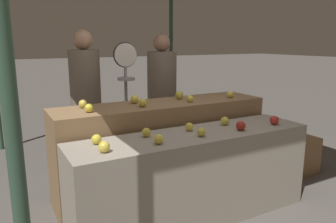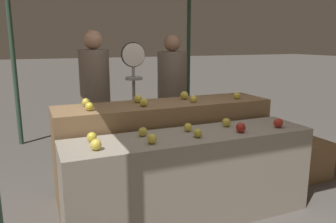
% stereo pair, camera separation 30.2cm
% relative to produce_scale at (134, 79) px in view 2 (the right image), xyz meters
% --- Properties ---
extents(ground_plane, '(60.00, 60.00, 0.00)m').
position_rel_produce_scale_xyz_m(ground_plane, '(0.13, -1.25, -1.15)').
color(ground_plane, '#59544F').
extents(display_counter_front, '(2.22, 0.55, 0.80)m').
position_rel_produce_scale_xyz_m(display_counter_front, '(0.13, -1.25, -0.75)').
color(display_counter_front, gray).
rests_on(display_counter_front, ground_plane).
extents(display_counter_back, '(2.22, 0.55, 0.97)m').
position_rel_produce_scale_xyz_m(display_counter_back, '(0.13, -0.65, -0.66)').
color(display_counter_back, olive).
rests_on(display_counter_back, ground_plane).
extents(apple_front_0, '(0.09, 0.09, 0.09)m').
position_rel_produce_scale_xyz_m(apple_front_0, '(-0.71, -1.35, -0.31)').
color(apple_front_0, yellow).
rests_on(apple_front_0, display_counter_front).
extents(apple_front_1, '(0.08, 0.08, 0.08)m').
position_rel_produce_scale_xyz_m(apple_front_1, '(-0.28, -1.37, -0.31)').
color(apple_front_1, yellow).
rests_on(apple_front_1, display_counter_front).
extents(apple_front_2, '(0.08, 0.08, 0.08)m').
position_rel_produce_scale_xyz_m(apple_front_2, '(0.13, -1.36, -0.31)').
color(apple_front_2, gold).
rests_on(apple_front_2, display_counter_front).
extents(apple_front_3, '(0.09, 0.09, 0.09)m').
position_rel_produce_scale_xyz_m(apple_front_3, '(0.55, -1.37, -0.31)').
color(apple_front_3, '#AD281E').
rests_on(apple_front_3, display_counter_front).
extents(apple_front_4, '(0.09, 0.09, 0.09)m').
position_rel_produce_scale_xyz_m(apple_front_4, '(0.97, -1.36, -0.31)').
color(apple_front_4, '#B72D23').
rests_on(apple_front_4, display_counter_front).
extents(apple_front_5, '(0.08, 0.08, 0.08)m').
position_rel_produce_scale_xyz_m(apple_front_5, '(-0.70, -1.14, -0.31)').
color(apple_front_5, gold).
rests_on(apple_front_5, display_counter_front).
extents(apple_front_6, '(0.08, 0.08, 0.08)m').
position_rel_produce_scale_xyz_m(apple_front_6, '(-0.28, -1.14, -0.31)').
color(apple_front_6, gold).
rests_on(apple_front_6, display_counter_front).
extents(apple_front_7, '(0.07, 0.07, 0.07)m').
position_rel_produce_scale_xyz_m(apple_front_7, '(0.14, -1.15, -0.31)').
color(apple_front_7, yellow).
rests_on(apple_front_7, display_counter_front).
extents(apple_front_8, '(0.08, 0.08, 0.08)m').
position_rel_produce_scale_xyz_m(apple_front_8, '(0.55, -1.15, -0.31)').
color(apple_front_8, gold).
rests_on(apple_front_8, display_counter_front).
extents(apple_back_0, '(0.08, 0.08, 0.08)m').
position_rel_produce_scale_xyz_m(apple_back_0, '(-0.65, -0.75, -0.14)').
color(apple_back_0, gold).
rests_on(apple_back_0, display_counter_back).
extents(apple_back_1, '(0.08, 0.08, 0.08)m').
position_rel_produce_scale_xyz_m(apple_back_1, '(-0.14, -0.76, -0.13)').
color(apple_back_1, gold).
rests_on(apple_back_1, display_counter_back).
extents(apple_back_2, '(0.07, 0.07, 0.07)m').
position_rel_produce_scale_xyz_m(apple_back_2, '(0.39, -0.76, -0.14)').
color(apple_back_2, yellow).
rests_on(apple_back_2, display_counter_back).
extents(apple_back_3, '(0.07, 0.07, 0.07)m').
position_rel_produce_scale_xyz_m(apple_back_3, '(0.93, -0.75, -0.14)').
color(apple_back_3, yellow).
rests_on(apple_back_3, display_counter_back).
extents(apple_back_4, '(0.08, 0.08, 0.08)m').
position_rel_produce_scale_xyz_m(apple_back_4, '(-0.64, -0.53, -0.14)').
color(apple_back_4, gold).
rests_on(apple_back_4, display_counter_back).
extents(apple_back_5, '(0.08, 0.08, 0.08)m').
position_rel_produce_scale_xyz_m(apple_back_5, '(-0.13, -0.55, -0.13)').
color(apple_back_5, yellow).
rests_on(apple_back_5, display_counter_back).
extents(apple_back_6, '(0.09, 0.09, 0.09)m').
position_rel_produce_scale_xyz_m(apple_back_6, '(0.39, -0.56, -0.13)').
color(apple_back_6, gold).
rests_on(apple_back_6, display_counter_back).
extents(produce_scale, '(0.29, 0.20, 1.58)m').
position_rel_produce_scale_xyz_m(produce_scale, '(0.00, 0.00, 0.00)').
color(produce_scale, '#99999E').
rests_on(produce_scale, ground_plane).
extents(person_vendor_at_scale, '(0.45, 0.45, 1.72)m').
position_rel_produce_scale_xyz_m(person_vendor_at_scale, '(-0.41, 0.26, -0.16)').
color(person_vendor_at_scale, '#2D2D38').
rests_on(person_vendor_at_scale, ground_plane).
extents(person_customer_left, '(0.45, 0.45, 1.68)m').
position_rel_produce_scale_xyz_m(person_customer_left, '(0.60, 0.24, -0.19)').
color(person_customer_left, '#2D2D38').
rests_on(person_customer_left, ground_plane).
extents(wooden_crate_side, '(0.45, 0.45, 0.45)m').
position_rel_produce_scale_xyz_m(wooden_crate_side, '(1.82, -0.93, -0.93)').
color(wooden_crate_side, olive).
rests_on(wooden_crate_side, ground_plane).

